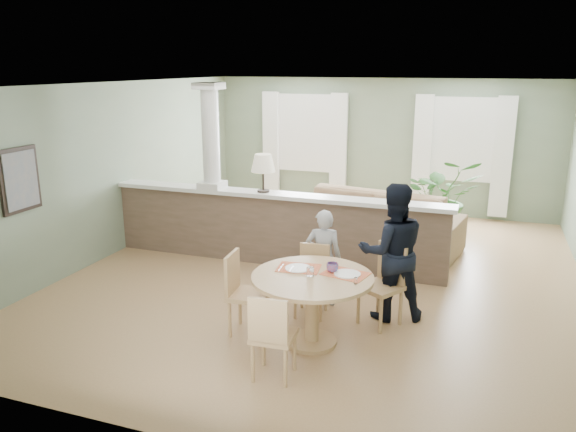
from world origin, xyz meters
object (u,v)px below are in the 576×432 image
at_px(houseplant, 442,197).
at_px(chair_side, 242,289).
at_px(dining_table, 313,290).
at_px(child_person, 323,258).
at_px(chair_far_boy, 312,276).
at_px(chair_far_man, 385,281).
at_px(man_person, 392,252).
at_px(chair_near, 272,333).
at_px(sofa, 368,221).

height_order(houseplant, chair_side, houseplant).
relative_size(dining_table, child_person, 1.05).
relative_size(houseplant, chair_far_boy, 1.66).
height_order(dining_table, child_person, child_person).
xyz_separation_m(chair_far_man, man_person, (0.04, 0.17, 0.30)).
distance_m(chair_near, child_person, 1.90).
height_order(chair_far_boy, chair_side, chair_side).
height_order(chair_far_boy, child_person, child_person).
xyz_separation_m(houseplant, man_person, (-0.29, -3.63, 0.12)).
bearing_deg(dining_table, chair_far_man, 50.62).
height_order(chair_side, child_person, child_person).
bearing_deg(man_person, child_person, -28.87).
bearing_deg(chair_side, houseplant, -26.26).
xyz_separation_m(chair_far_man, chair_side, (-1.47, -0.77, -0.01)).
height_order(child_person, man_person, man_person).
bearing_deg(dining_table, chair_side, 179.74).
bearing_deg(houseplant, chair_far_man, -94.96).
xyz_separation_m(sofa, houseplant, (1.10, 1.01, 0.27)).
relative_size(houseplant, chair_far_man, 1.49).
relative_size(chair_far_boy, man_person, 0.52).
bearing_deg(child_person, chair_far_man, 149.06).
height_order(chair_far_man, child_person, child_person).
distance_m(chair_far_man, chair_near, 1.80).
xyz_separation_m(houseplant, dining_table, (-0.97, -4.58, -0.08)).
distance_m(dining_table, chair_far_boy, 0.81).
distance_m(houseplant, chair_side, 4.92).
height_order(sofa, man_person, man_person).
relative_size(chair_far_boy, chair_far_man, 0.90).
xyz_separation_m(sofa, chair_near, (-0.02, -4.41, 0.05)).
xyz_separation_m(chair_far_boy, child_person, (0.05, 0.29, 0.15)).
bearing_deg(chair_near, child_person, -92.33).
height_order(sofa, child_person, child_person).
relative_size(chair_far_boy, child_person, 0.69).
height_order(chair_near, chair_side, chair_side).
height_order(dining_table, chair_far_boy, dining_table).
distance_m(chair_far_boy, chair_far_man, 0.88).
bearing_deg(chair_far_boy, chair_near, -90.35).
height_order(chair_far_boy, man_person, man_person).
distance_m(sofa, chair_side, 3.63).
height_order(houseplant, chair_far_boy, houseplant).
relative_size(sofa, chair_far_boy, 3.53).
distance_m(dining_table, chair_side, 0.84).
relative_size(chair_far_boy, chair_side, 0.91).
height_order(houseplant, child_person, houseplant).
xyz_separation_m(sofa, chair_far_boy, (-0.10, -2.81, 0.03)).
bearing_deg(chair_far_man, houseplant, 115.64).
bearing_deg(houseplant, dining_table, -101.93).
xyz_separation_m(sofa, chair_far_man, (0.77, -2.79, 0.08)).
height_order(chair_far_boy, chair_far_man, chair_far_man).
distance_m(sofa, chair_far_man, 2.90).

